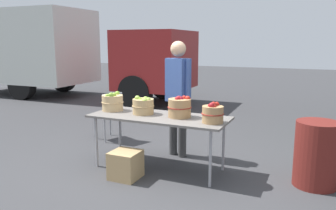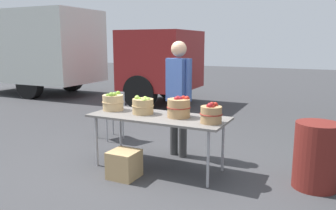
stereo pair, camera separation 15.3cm
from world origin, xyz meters
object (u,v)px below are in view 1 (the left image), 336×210
(apple_basket_green_0, at_px, (113,102))
(apple_basket_red_0, at_px, (180,107))
(market_table, at_px, (159,119))
(vendor_adult, at_px, (178,90))
(folding_chair, at_px, (109,112))
(apple_basket_red_1, at_px, (213,113))
(produce_crate, at_px, (126,165))
(apple_basket_green_1, at_px, (143,106))
(trash_barrel, at_px, (317,154))
(box_truck, at_px, (54,50))

(apple_basket_green_0, relative_size, apple_basket_red_0, 1.00)
(market_table, height_order, apple_basket_red_0, apple_basket_red_0)
(market_table, bearing_deg, vendor_adult, 87.87)
(apple_basket_green_0, xyz_separation_m, folding_chair, (-0.65, 0.85, -0.37))
(apple_basket_red_1, height_order, folding_chair, apple_basket_red_1)
(market_table, xyz_separation_m, produce_crate, (-0.25, -0.49, -0.53))
(apple_basket_green_0, height_order, produce_crate, apple_basket_green_0)
(apple_basket_red_0, relative_size, folding_chair, 0.38)
(apple_basket_red_1, xyz_separation_m, vendor_adult, (-0.76, 0.69, 0.16))
(folding_chair, distance_m, produce_crate, 1.86)
(market_table, relative_size, produce_crate, 5.31)
(apple_basket_green_1, distance_m, folding_chair, 1.51)
(apple_basket_red_0, distance_m, folding_chair, 1.95)
(trash_barrel, xyz_separation_m, produce_crate, (-2.24, -0.76, -0.22))
(apple_basket_green_0, relative_size, folding_chair, 0.38)
(market_table, relative_size, trash_barrel, 2.36)
(vendor_adult, distance_m, trash_barrel, 2.10)
(folding_chair, bearing_deg, apple_basket_green_0, 59.57)
(apple_basket_green_1, height_order, trash_barrel, apple_basket_green_1)
(folding_chair, bearing_deg, market_table, 79.95)
(market_table, relative_size, apple_basket_red_0, 5.87)
(apple_basket_green_1, height_order, box_truck, box_truck)
(folding_chair, height_order, produce_crate, folding_chair)
(apple_basket_red_0, height_order, folding_chair, apple_basket_red_0)
(apple_basket_green_1, bearing_deg, apple_basket_green_0, 176.70)
(box_truck, bearing_deg, apple_basket_red_0, -36.63)
(trash_barrel, bearing_deg, apple_basket_green_1, -173.78)
(apple_basket_green_1, xyz_separation_m, apple_basket_red_0, (0.54, 0.02, 0.02))
(apple_basket_green_1, xyz_separation_m, vendor_adult, (0.28, 0.59, 0.17))
(apple_basket_red_0, xyz_separation_m, produce_crate, (-0.53, -0.54, -0.70))
(apple_basket_green_1, bearing_deg, apple_basket_red_0, 2.57)
(apple_basket_green_0, height_order, folding_chair, apple_basket_green_0)
(apple_basket_red_0, relative_size, vendor_adult, 0.18)
(apple_basket_green_0, bearing_deg, market_table, -4.01)
(box_truck, relative_size, trash_barrel, 9.61)
(apple_basket_green_0, xyz_separation_m, vendor_adult, (0.80, 0.56, 0.16))
(box_truck, distance_m, folding_chair, 5.74)
(vendor_adult, distance_m, box_truck, 7.02)
(market_table, height_order, apple_basket_red_1, apple_basket_red_1)
(vendor_adult, xyz_separation_m, folding_chair, (-1.45, 0.29, -0.53))
(market_table, relative_size, vendor_adult, 1.08)
(folding_chair, bearing_deg, box_truck, -105.90)
(apple_basket_red_0, height_order, apple_basket_red_1, apple_basket_red_0)
(apple_basket_green_0, relative_size, trash_barrel, 0.40)
(apple_basket_red_1, height_order, produce_crate, apple_basket_red_1)
(market_table, relative_size, box_truck, 0.25)
(box_truck, bearing_deg, apple_basket_green_0, -41.88)
(apple_basket_green_1, bearing_deg, produce_crate, -88.91)
(apple_basket_red_1, bearing_deg, box_truck, 145.94)
(apple_basket_red_0, height_order, trash_barrel, apple_basket_red_0)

